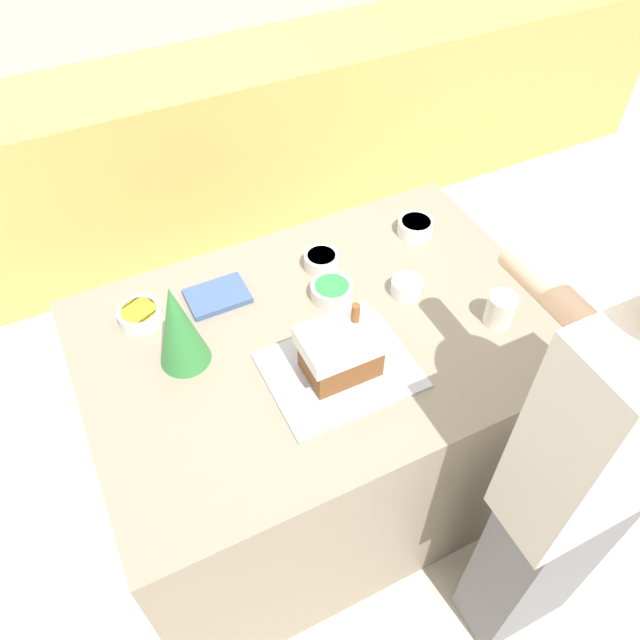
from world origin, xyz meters
name	(u,v)px	position (x,y,z in m)	size (l,w,h in m)	color
ground_plane	(322,479)	(0.00, 0.00, 0.00)	(12.00, 12.00, 0.00)	beige
back_cabinet_block	(174,162)	(0.00, 1.76, 0.47)	(6.00, 0.60, 0.94)	tan
kitchen_island	(323,417)	(0.00, 0.00, 0.46)	(1.43, 0.98, 0.92)	gray
baking_tray	(340,370)	(-0.02, -0.15, 0.93)	(0.41, 0.33, 0.01)	#B2B2BC
gingerbread_house	(341,351)	(-0.02, -0.15, 1.01)	(0.22, 0.16, 0.21)	brown
decorative_tree	(178,326)	(-0.40, 0.09, 1.07)	(0.15, 0.15, 0.29)	#33843D
candy_bowl_far_right	(140,315)	(-0.48, 0.29, 0.95)	(0.13, 0.13, 0.05)	white
candy_bowl_far_left	(332,290)	(0.09, 0.12, 0.95)	(0.13, 0.13, 0.05)	silver
candy_bowl_beside_tree	(407,286)	(0.31, 0.03, 0.95)	(0.10, 0.10, 0.05)	white
candy_bowl_behind_tray	(416,226)	(0.49, 0.27, 0.95)	(0.12, 0.12, 0.05)	white
candy_bowl_front_corner	(321,260)	(0.12, 0.26, 0.95)	(0.11, 0.11, 0.05)	silver
cookbook	(217,296)	(-0.24, 0.27, 0.93)	(0.19, 0.14, 0.02)	#3F598C
mug	(500,309)	(0.50, -0.19, 0.97)	(0.09, 0.09, 0.10)	white
person	(584,484)	(0.38, -0.72, 0.89)	(0.45, 0.56, 1.72)	slate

